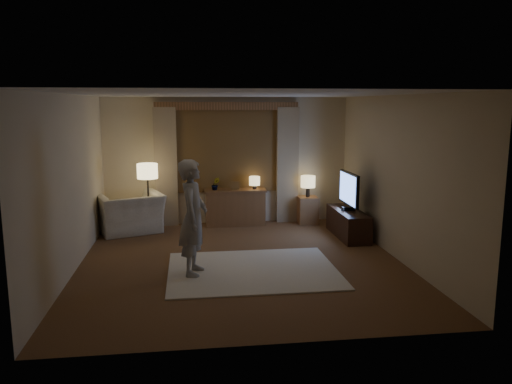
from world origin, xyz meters
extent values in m
cube|color=brown|center=(0.00, 0.00, -0.01)|extent=(5.00, 5.50, 0.02)
cube|color=silver|center=(0.00, 0.00, 2.61)|extent=(5.00, 5.50, 0.02)
cube|color=beige|center=(0.00, 2.76, 1.30)|extent=(5.00, 0.02, 2.60)
cube|color=beige|center=(0.00, -2.76, 1.30)|extent=(5.00, 0.02, 2.60)
cube|color=beige|center=(-2.51, 0.00, 1.30)|extent=(0.02, 5.50, 2.60)
cube|color=beige|center=(2.51, 0.00, 1.30)|extent=(0.02, 5.50, 2.60)
cube|color=black|center=(0.00, 2.73, 1.55)|extent=(2.00, 0.01, 1.70)
cube|color=brown|center=(0.00, 2.72, 1.55)|extent=(2.08, 0.04, 1.78)
cube|color=tan|center=(-1.25, 2.65, 1.20)|extent=(0.45, 0.12, 2.40)
cube|color=tan|center=(1.25, 2.65, 1.20)|extent=(0.45, 0.12, 2.40)
cube|color=brown|center=(0.00, 2.67, 2.42)|extent=(2.90, 0.14, 0.16)
cube|color=beige|center=(0.13, -0.42, 0.01)|extent=(2.50, 2.00, 0.02)
cube|color=brown|center=(0.14, 2.50, 0.35)|extent=(1.20, 0.40, 0.70)
cube|color=brown|center=(0.14, 2.50, 0.80)|extent=(0.16, 0.02, 0.20)
imported|color=#999999|center=(-0.26, 2.50, 0.85)|extent=(0.17, 0.13, 0.30)
cylinder|color=black|center=(0.54, 2.50, 0.76)|extent=(0.08, 0.08, 0.12)
cylinder|color=#F2D591|center=(0.54, 2.50, 0.91)|extent=(0.22, 0.22, 0.18)
cylinder|color=black|center=(-1.57, 2.11, 0.01)|extent=(0.28, 0.28, 0.03)
cylinder|color=black|center=(-1.57, 2.11, 0.53)|extent=(0.04, 0.04, 1.07)
cylinder|color=#F2D591|center=(-1.57, 2.11, 1.20)|extent=(0.39, 0.39, 0.28)
imported|color=beige|center=(-1.94, 2.16, 0.38)|extent=(1.47, 1.38, 0.76)
cube|color=brown|center=(1.65, 2.45, 0.28)|extent=(0.40, 0.40, 0.56)
cylinder|color=black|center=(1.65, 2.45, 0.66)|extent=(0.08, 0.08, 0.20)
cylinder|color=#F2D591|center=(1.65, 2.45, 0.88)|extent=(0.30, 0.30, 0.24)
cube|color=black|center=(2.15, 1.30, 0.25)|extent=(0.45, 1.40, 0.50)
cube|color=black|center=(2.15, 1.30, 0.53)|extent=(0.24, 0.11, 0.07)
cube|color=black|center=(2.15, 1.30, 0.91)|extent=(0.05, 0.99, 0.60)
cube|color=#5D8BFF|center=(2.12, 1.30, 0.91)|extent=(0.00, 0.92, 0.54)
imported|color=#A29C96|center=(-0.74, -0.47, 0.86)|extent=(0.51, 0.68, 1.67)
camera|label=1|loc=(-0.77, -7.50, 2.45)|focal=35.00mm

